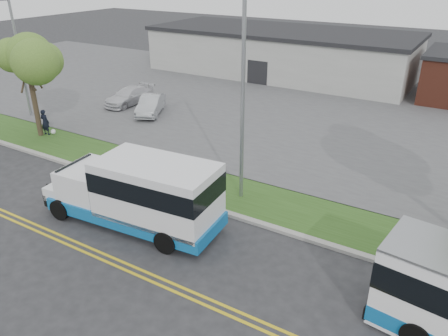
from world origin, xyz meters
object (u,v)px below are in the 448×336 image
Objects in this scene: streetlight_near at (242,91)px; streetlight_far at (18,54)px; tree_west at (26,56)px; pedestrian at (45,122)px; shuttle_bus at (142,191)px; parked_car_b at (129,96)px; parked_car_a at (151,105)px.

streetlight_near is 1.19× the size of streetlight_far.
streetlight_far is at bearing 151.02° from tree_west.
streetlight_near is at bearing 168.39° from pedestrian.
tree_west is 0.86× the size of streetlight_far.
shuttle_bus is at bearing 149.59° from pedestrian.
streetlight_far is 4.81× the size of pedestrian.
tree_west reaches higher than shuttle_bus.
pedestrian reaches higher than parked_car_b.
streetlight_far reaches higher than parked_car_a.
shuttle_bus is 13.35m from pedestrian.
streetlight_far is 1.97× the size of parked_car_a.
tree_west is 0.73× the size of streetlight_near.
pedestrian is 7.82m from parked_car_b.
streetlight_far is 18.22m from shuttle_bus.
streetlight_far is at bearing 152.99° from shuttle_bus.
pedestrian is (-14.74, 0.76, -4.30)m from streetlight_near.
streetlight_far is 5.87m from pedestrian.
tree_west is at bearing 155.21° from shuttle_bus.
tree_west is 13.91m from shuttle_bus.
parked_car_a is at bearing 123.96° from shuttle_bus.
shuttle_bus is at bearing -22.43° from streetlight_far.
pedestrian is (0.26, 0.28, -4.19)m from tree_west.
parked_car_a is at bearing 33.82° from streetlight_far.
pedestrian is 0.41× the size of parked_car_a.
parked_car_a is at bearing -15.66° from parked_car_b.
shuttle_bus reaches higher than pedestrian.
streetlight_near reaches higher than pedestrian.
pedestrian is at bearing -140.02° from parked_car_a.
streetlight_near is at bearing -8.05° from streetlight_far.
streetlight_near reaches higher than parked_car_a.
streetlight_near is 5.71× the size of pedestrian.
streetlight_near reaches higher than streetlight_far.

